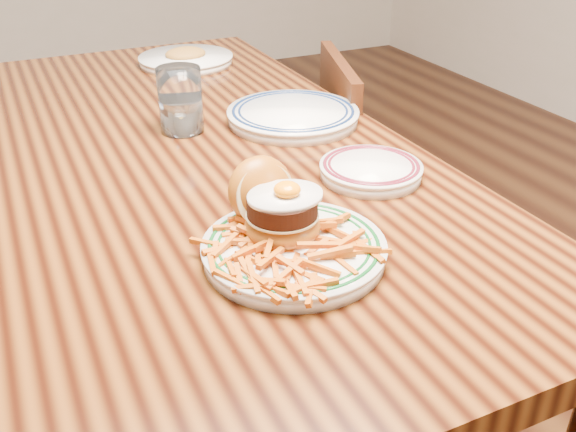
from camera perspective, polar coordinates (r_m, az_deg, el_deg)
name	(u,v)px	position (r m, az deg, el deg)	size (l,w,h in m)	color
floor	(206,422)	(1.72, -7.31, -17.71)	(6.00, 6.00, 0.00)	black
table	(186,188)	(1.32, -9.10, 2.47)	(0.85, 1.60, 0.75)	black
chair_right	(374,198)	(1.76, 7.65, 1.63)	(0.48, 0.48, 0.82)	#421B0D
main_plate	(288,233)	(0.90, 0.02, -1.52)	(0.26, 0.27, 0.13)	white
side_plate	(371,169)	(1.14, 7.37, 4.16)	(0.18, 0.18, 0.03)	white
rear_plate	(293,115)	(1.39, 0.45, 9.00)	(0.28, 0.28, 0.03)	white
water_glass	(181,104)	(1.34, -9.51, 9.79)	(0.09, 0.09, 0.13)	white
far_plate	(186,59)	(1.83, -9.06, 13.63)	(0.26, 0.26, 0.05)	white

